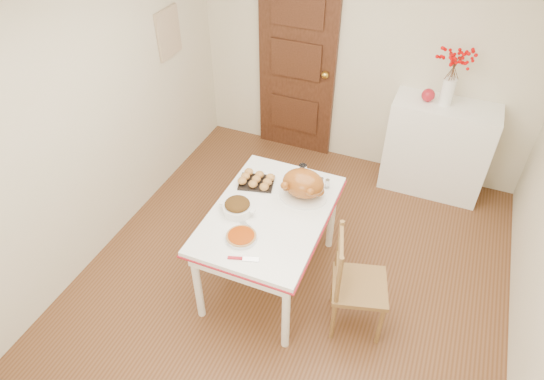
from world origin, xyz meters
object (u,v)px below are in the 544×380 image
at_px(sideboard, 437,148).
at_px(turkey_platter, 303,185).
at_px(kitchen_table, 270,246).
at_px(pumpkin_pie, 241,236).
at_px(chair_oak, 360,284).

distance_m(sideboard, turkey_platter, 1.82).
relative_size(kitchen_table, pumpkin_pie, 5.63).
relative_size(sideboard, pumpkin_pie, 4.33).
bearing_deg(pumpkin_pie, chair_oak, 12.05).
bearing_deg(chair_oak, sideboard, -23.88).
bearing_deg(chair_oak, kitchen_table, 63.28).
bearing_deg(turkey_platter, chair_oak, -48.93).
xyz_separation_m(kitchen_table, pumpkin_pie, (-0.08, -0.34, 0.41)).
bearing_deg(turkey_platter, pumpkin_pie, -127.20).
height_order(sideboard, pumpkin_pie, sideboard).
relative_size(chair_oak, turkey_platter, 2.34).
xyz_separation_m(kitchen_table, chair_oak, (0.79, -0.16, 0.07)).
distance_m(sideboard, chair_oak, 1.97).
bearing_deg(turkey_platter, kitchen_table, -138.20).
relative_size(sideboard, kitchen_table, 0.77).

